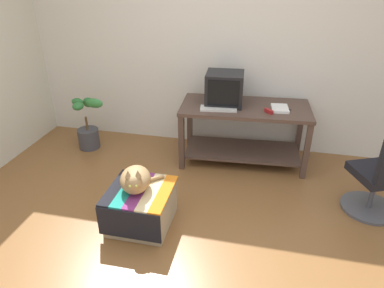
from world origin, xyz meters
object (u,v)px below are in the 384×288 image
(keyboard, at_px, (218,109))
(ottoman_with_blanket, at_px, (141,207))
(book, at_px, (280,108))
(stapler, at_px, (269,111))
(potted_plant, at_px, (88,129))
(cat, at_px, (135,180))
(tv_monitor, at_px, (225,89))
(desk, at_px, (244,124))
(office_chair, at_px, (382,179))

(keyboard, bearing_deg, ottoman_with_blanket, -120.75)
(book, xyz_separation_m, stapler, (-0.12, -0.12, 0.01))
(ottoman_with_blanket, relative_size, potted_plant, 0.86)
(cat, relative_size, stapler, 4.05)
(tv_monitor, xyz_separation_m, book, (0.63, -0.04, -0.16))
(book, xyz_separation_m, cat, (-1.19, -1.35, -0.24))
(desk, height_order, cat, desk)
(desk, height_order, potted_plant, desk)
(keyboard, distance_m, ottoman_with_blanket, 1.40)
(tv_monitor, bearing_deg, ottoman_with_blanket, -115.26)
(cat, bearing_deg, ottoman_with_blanket, -4.69)
(tv_monitor, distance_m, book, 0.65)
(ottoman_with_blanket, xyz_separation_m, stapler, (1.05, 1.22, 0.54))
(book, bearing_deg, potted_plant, 176.07)
(cat, xyz_separation_m, potted_plant, (-1.13, 1.27, -0.21))
(cat, bearing_deg, keyboard, 49.61)
(desk, distance_m, ottoman_with_blanket, 1.61)
(cat, distance_m, potted_plant, 1.72)
(ottoman_with_blanket, xyz_separation_m, potted_plant, (-1.16, 1.26, 0.08))
(tv_monitor, bearing_deg, stapler, -21.24)
(potted_plant, bearing_deg, stapler, -1.13)
(cat, bearing_deg, office_chair, -0.01)
(book, bearing_deg, cat, -137.40)
(tv_monitor, distance_m, office_chair, 1.81)
(book, bearing_deg, desk, 170.30)
(desk, height_order, tv_monitor, tv_monitor)
(keyboard, height_order, book, book)
(desk, height_order, office_chair, office_chair)
(cat, distance_m, office_chair, 2.24)
(ottoman_with_blanket, bearing_deg, book, 48.90)
(keyboard, xyz_separation_m, office_chair, (1.61, -0.57, -0.33))
(book, bearing_deg, office_chair, -42.87)
(book, bearing_deg, stapler, -140.08)
(ottoman_with_blanket, relative_size, stapler, 5.34)
(ottoman_with_blanket, bearing_deg, desk, 59.94)
(ottoman_with_blanket, height_order, cat, cat)
(office_chair, bearing_deg, keyboard, -42.87)
(tv_monitor, xyz_separation_m, potted_plant, (-1.70, -0.12, -0.62))
(tv_monitor, xyz_separation_m, office_chair, (1.57, -0.76, -0.49))
(potted_plant, bearing_deg, ottoman_with_blanket, -47.50)
(office_chair, distance_m, stapler, 1.27)
(ottoman_with_blanket, bearing_deg, office_chair, 16.42)
(office_chair, height_order, stapler, office_chair)
(desk, distance_m, tv_monitor, 0.47)
(tv_monitor, height_order, ottoman_with_blanket, tv_monitor)
(book, relative_size, potted_plant, 0.35)
(stapler, bearing_deg, ottoman_with_blanket, -172.16)
(keyboard, height_order, cat, keyboard)
(tv_monitor, bearing_deg, keyboard, -104.26)
(potted_plant, distance_m, stapler, 2.26)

